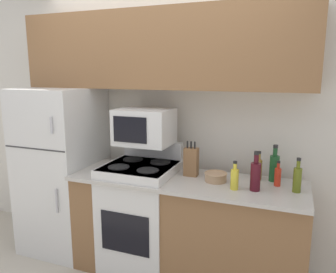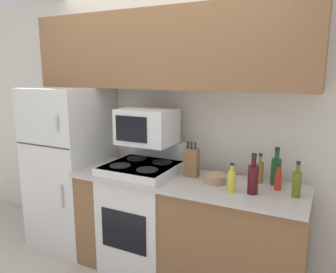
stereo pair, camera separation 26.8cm
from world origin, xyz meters
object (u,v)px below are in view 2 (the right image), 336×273
Objects in this scene: microwave at (147,126)px; bottle_cooking_spray at (232,180)px; bottle_hot_sauce at (278,180)px; bottle_olive_oil at (297,183)px; stove at (143,213)px; bottle_wine_red at (253,178)px; bottle_wine_green at (276,170)px; refrigerator at (71,166)px; bowl at (215,178)px; bottle_vinegar at (260,171)px; knife_block at (192,162)px.

microwave reaches higher than bottle_cooking_spray.
bottle_hot_sauce is 0.17m from bottle_olive_oil.
stove is 5.08× the size of bottle_cooking_spray.
bottle_wine_green is at bearing 66.80° from bottle_wine_red.
bottle_wine_red is (0.98, -0.17, -0.28)m from microwave.
bottle_wine_red is at bearing -9.98° from microwave.
bottle_cooking_spray is (1.72, -0.17, 0.17)m from refrigerator.
microwave is 2.39× the size of bottle_hot_sauce.
bottle_wine_green is 0.12m from bottle_hot_sauce.
bowl is 0.85× the size of bottle_cooking_spray.
stove is at bearing -4.15° from refrigerator.
bottle_cooking_spray is at bearing -37.53° from bowl.
refrigerator is at bearing 175.85° from stove.
stove is 2.34× the size of microwave.
stove is 0.79m from bowl.
bottle_wine_green reaches higher than bottle_vinegar.
bottle_hot_sauce is (1.13, 0.09, 0.47)m from stove.
stove is at bearing -168.97° from bottle_vinegar.
bottle_wine_green is (0.26, 0.31, 0.03)m from bottle_cooking_spray.
bowl is at bearing -1.32° from refrigerator.
bottle_vinegar is (-0.00, 0.26, -0.02)m from bottle_wine_red.
bottle_wine_red is at bearing -132.73° from bottle_hot_sauce.
knife_block is 1.25× the size of bottle_vinegar.
refrigerator is at bearing 175.86° from bottle_wine_red.
refrigerator is 8.00× the size of bottle_hot_sauce.
microwave is 0.51m from knife_block.
knife_block is (0.43, 0.10, 0.51)m from stove.
microwave is 1.99× the size of bottle_vinegar.
stove is 5.59× the size of bottle_hot_sauce.
bowl is at bearing 177.71° from bottle_olive_oil.
bottle_wine_red is 0.30m from bottle_wine_green.
refrigerator is 6.67× the size of bottle_vinegar.
bottle_olive_oil is (1.27, 0.00, 0.49)m from stove.
bottle_cooking_spray reaches higher than bowl.
bottle_wine_green is (1.10, 0.10, -0.28)m from microwave.
refrigerator is 5.34× the size of knife_block.
microwave reaches higher than bowl.
knife_block is at bearing -0.41° from microwave.
refrigerator is 1.01m from microwave.
bottle_cooking_spray is 0.41m from bottle_wine_green.
refrigerator is at bearing 178.41° from bottle_olive_oil.
microwave is 2.56× the size of bowl.
bottle_cooking_spray is at bearing -26.72° from knife_block.
knife_block is at bearing 153.28° from bottle_cooking_spray.
bottle_hot_sauce is at bearing 33.30° from bottle_cooking_spray.
bottle_wine_red reaches higher than bottle_olive_oil.
bottle_olive_oil is (2.16, -0.06, 0.18)m from refrigerator.
bottle_vinegar is (-0.16, 0.10, 0.02)m from bottle_hot_sauce.
bottle_hot_sauce is at bearing 7.73° from bowl.
bottle_wine_green is at bearing 5.10° from bottle_vinegar.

